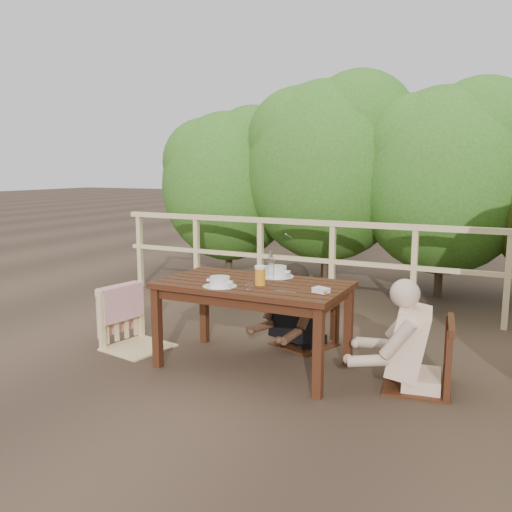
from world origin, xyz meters
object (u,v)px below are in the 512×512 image
at_px(table, 253,325).
at_px(soup_near, 220,282).
at_px(woman, 306,282).
at_px(tumbler, 249,288).
at_px(chair_far, 305,294).
at_px(chair_right, 420,322).
at_px(butter_tub, 321,291).
at_px(soup_far, 276,272).
at_px(diner_right, 426,300).
at_px(bottle, 271,266).
at_px(chair_left, 137,292).
at_px(beer_glass, 260,276).

height_order(table, soup_near, soup_near).
relative_size(woman, tumbler, 17.15).
bearing_deg(tumbler, woman, 85.42).
height_order(chair_far, chair_right, chair_right).
distance_m(table, butter_tub, 0.71).
relative_size(woman, soup_near, 4.43).
relative_size(soup_far, tumbler, 4.44).
bearing_deg(chair_right, diner_right, 82.28).
xyz_separation_m(chair_far, bottle, (-0.10, -0.51, 0.33)).
distance_m(woman, soup_far, 0.44).
xyz_separation_m(chair_left, tumbler, (1.22, -0.21, 0.20)).
height_order(table, soup_far, soup_far).
height_order(bottle, butter_tub, bottle).
bearing_deg(butter_tub, woman, 135.80).
relative_size(table, diner_right, 1.11).
bearing_deg(chair_right, bottle, -98.61).
relative_size(diner_right, tumbler, 19.40).
height_order(chair_far, soup_far, chair_far).
bearing_deg(woman, tumbler, 104.53).
distance_m(chair_right, woman, 1.23).
bearing_deg(tumbler, beer_glass, 92.57).
bearing_deg(table, chair_left, -176.48).
height_order(chair_far, beer_glass, chair_far).
bearing_deg(bottle, chair_left, -169.06).
relative_size(bottle, butter_tub, 2.13).
height_order(chair_left, bottle, chair_left).
bearing_deg(chair_left, soup_far, -62.38).
distance_m(diner_right, bottle, 1.23).
xyz_separation_m(table, beer_glass, (0.09, -0.07, 0.42)).
bearing_deg(soup_near, soup_far, 66.27).
distance_m(beer_glass, tumbler, 0.22).
bearing_deg(bottle, butter_tub, -26.92).
distance_m(soup_near, tumbler, 0.28).
distance_m(table, diner_right, 1.35).
distance_m(tumbler, butter_tub, 0.53).
relative_size(chair_right, diner_right, 0.74).
bearing_deg(soup_far, diner_right, -6.97).
relative_size(chair_left, chair_far, 1.08).
bearing_deg(diner_right, chair_left, 87.29).
distance_m(chair_far, woman, 0.11).
relative_size(chair_right, beer_glass, 5.92).
relative_size(woman, butter_tub, 9.98).
xyz_separation_m(beer_glass, butter_tub, (0.51, -0.04, -0.06)).
bearing_deg(soup_near, butter_tub, 9.75).
bearing_deg(diner_right, bottle, 81.41).
height_order(chair_right, beer_glass, chair_right).
distance_m(chair_far, soup_near, 1.01).
distance_m(soup_near, butter_tub, 0.78).
height_order(table, bottle, bottle).
xyz_separation_m(woman, beer_glass, (-0.09, -0.76, 0.18)).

